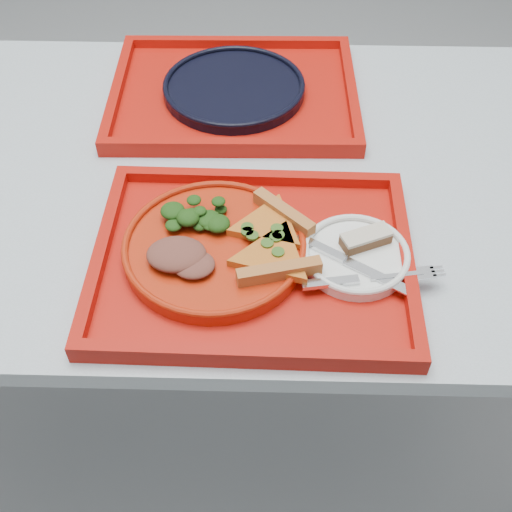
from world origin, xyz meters
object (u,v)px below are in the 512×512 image
tray_main (253,262)px  tray_far (234,96)px  dinner_plate (215,249)px  dessert_bar (366,238)px  navy_plate (234,89)px

tray_main → tray_far: 0.42m
dinner_plate → dessert_bar: 0.22m
dinner_plate → navy_plate: size_ratio=1.00×
dinner_plate → navy_plate: dinner_plate is taller
tray_far → dinner_plate: bearing=-92.1°
tray_main → tray_far: (-0.05, 0.41, 0.00)m
tray_far → tray_main: bearing=-84.5°
tray_far → navy_plate: (0.00, 0.00, 0.01)m
navy_plate → tray_main: bearing=-83.6°
tray_main → dessert_bar: dessert_bar is taller
dinner_plate → dessert_bar: size_ratio=3.40×
dinner_plate → navy_plate: 0.40m
dinner_plate → navy_plate: (0.01, 0.40, -0.00)m
tray_main → dessert_bar: bearing=8.6°
dinner_plate → dessert_bar: dessert_bar is taller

